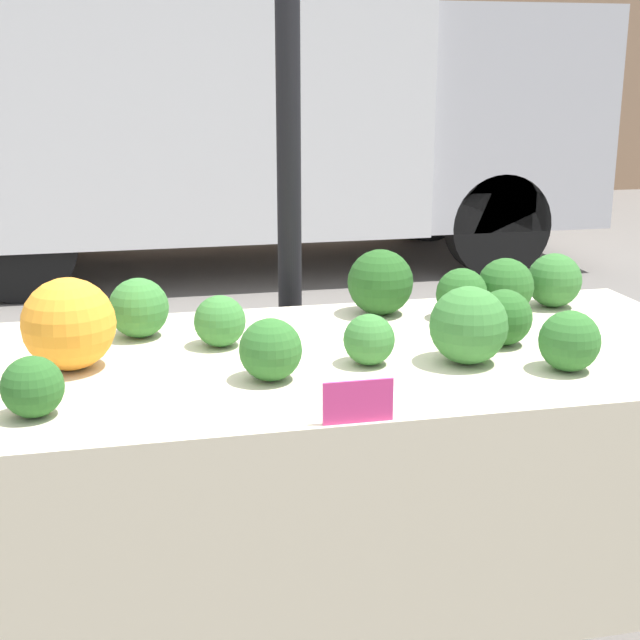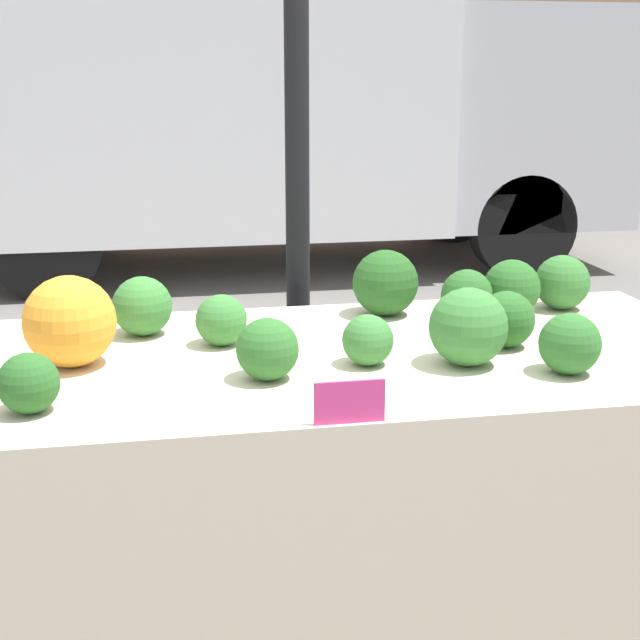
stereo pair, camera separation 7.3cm
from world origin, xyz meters
The scene contains 18 objects.
tent_pole centered at (0.05, 0.64, 1.15)m, with size 0.07×0.07×2.30m.
parked_truck centered at (0.46, 5.20, 1.41)m, with size 5.24×1.97×2.65m.
market_table centered at (0.00, -0.07, 0.79)m, with size 1.95×0.86×0.91m.
orange_cauliflower centered at (-0.55, 0.02, 1.01)m, with size 0.20×0.20×0.20m.
romanesco_head centered at (-0.54, 0.28, 0.96)m, with size 0.12×0.12×0.10m.
broccoli_head_0 centered at (0.50, -0.23, 0.97)m, with size 0.13×0.13×0.13m.
broccoli_head_1 centered at (0.23, 0.30, 1.00)m, with size 0.17×0.17×0.17m.
broccoli_head_2 centered at (-0.14, -0.15, 0.97)m, with size 0.13×0.13×0.13m.
broccoli_head_3 centered at (0.72, 0.27, 0.98)m, with size 0.15×0.15×0.15m.
broccoli_head_4 centered at (0.56, 0.23, 0.98)m, with size 0.15×0.15×0.15m.
broccoli_head_5 centered at (0.42, 0.21, 0.98)m, with size 0.13×0.13×0.13m.
broccoli_head_6 centered at (0.09, -0.10, 0.97)m, with size 0.11×0.11×0.11m.
broccoli_head_7 centered at (-0.22, 0.11, 0.97)m, with size 0.12×0.12×0.12m.
broccoli_head_9 centered at (0.30, -0.14, 0.99)m, with size 0.17×0.17×0.17m.
broccoli_head_10 centered at (-0.40, 0.23, 0.98)m, with size 0.15×0.15×0.15m.
broccoli_head_11 centered at (0.44, -0.03, 0.97)m, with size 0.13×0.13×0.13m.
broccoli_head_12 centered at (-0.60, -0.26, 0.97)m, with size 0.12×0.12×0.12m.
price_sign centered at (-0.02, -0.42, 0.95)m, with size 0.13×0.01×0.08m.
Camera 1 is at (-0.42, -1.89, 1.53)m, focal length 50.00 mm.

